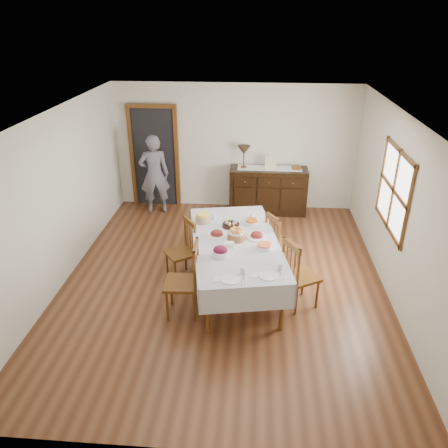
# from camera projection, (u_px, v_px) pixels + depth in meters

# --- Properties ---
(ground) EXTENTS (6.00, 6.00, 0.00)m
(ground) POSITION_uv_depth(u_px,v_px,m) (224.00, 280.00, 6.94)
(ground) COLOR brown
(room_shell) EXTENTS (5.02, 6.02, 2.65)m
(room_shell) POSITION_uv_depth(u_px,v_px,m) (216.00, 173.00, 6.60)
(room_shell) COLOR silver
(room_shell) RESTS_ON ground
(dining_table) EXTENTS (1.65, 2.60, 0.83)m
(dining_table) POSITION_uv_depth(u_px,v_px,m) (236.00, 246.00, 6.43)
(dining_table) COLOR silver
(dining_table) RESTS_ON ground
(chair_left_near) EXTENTS (0.47, 0.47, 1.10)m
(chair_left_near) POSITION_uv_depth(u_px,v_px,m) (186.00, 279.00, 5.96)
(chair_left_near) COLOR #5B3412
(chair_left_near) RESTS_ON ground
(chair_left_far) EXTENTS (0.56, 0.56, 0.98)m
(chair_left_far) POSITION_uv_depth(u_px,v_px,m) (183.00, 249.00, 6.84)
(chair_left_far) COLOR #5B3412
(chair_left_far) RESTS_ON ground
(chair_right_near) EXTENTS (0.60, 0.60, 1.06)m
(chair_right_near) POSITION_uv_depth(u_px,v_px,m) (298.00, 274.00, 6.13)
(chair_right_near) COLOR #5B3412
(chair_right_near) RESTS_ON ground
(chair_right_far) EXTENTS (0.58, 0.58, 1.02)m
(chair_right_far) POSITION_uv_depth(u_px,v_px,m) (279.00, 243.00, 6.99)
(chair_right_far) COLOR #5B3412
(chair_right_far) RESTS_ON ground
(sideboard) EXTENTS (1.59, 0.57, 0.95)m
(sideboard) POSITION_uv_depth(u_px,v_px,m) (268.00, 190.00, 9.11)
(sideboard) COLOR black
(sideboard) RESTS_ON ground
(person) EXTENTS (0.63, 0.49, 1.78)m
(person) POSITION_uv_depth(u_px,v_px,m) (154.00, 172.00, 8.91)
(person) COLOR slate
(person) RESTS_ON ground
(bread_basket) EXTENTS (0.27, 0.27, 0.19)m
(bread_basket) POSITION_uv_depth(u_px,v_px,m) (236.00, 234.00, 6.38)
(bread_basket) COLOR brown
(bread_basket) RESTS_ON dining_table
(egg_basket) EXTENTS (0.27, 0.27, 0.10)m
(egg_basket) POSITION_uv_depth(u_px,v_px,m) (231.00, 224.00, 6.79)
(egg_basket) COLOR black
(egg_basket) RESTS_ON dining_table
(ham_platter_a) EXTENTS (0.27, 0.27, 0.11)m
(ham_platter_a) POSITION_uv_depth(u_px,v_px,m) (217.00, 234.00, 6.51)
(ham_platter_a) COLOR white
(ham_platter_a) RESTS_ON dining_table
(ham_platter_b) EXTENTS (0.31, 0.31, 0.11)m
(ham_platter_b) POSITION_uv_depth(u_px,v_px,m) (257.00, 236.00, 6.46)
(ham_platter_b) COLOR white
(ham_platter_b) RESTS_ON dining_table
(beet_bowl) EXTENTS (0.22, 0.22, 0.16)m
(beet_bowl) POSITION_uv_depth(u_px,v_px,m) (221.00, 252.00, 5.95)
(beet_bowl) COLOR white
(beet_bowl) RESTS_ON dining_table
(carrot_bowl) EXTENTS (0.21, 0.21, 0.09)m
(carrot_bowl) POSITION_uv_depth(u_px,v_px,m) (251.00, 222.00, 6.85)
(carrot_bowl) COLOR white
(carrot_bowl) RESTS_ON dining_table
(pineapple_bowl) EXTENTS (0.23, 0.23, 0.14)m
(pineapple_bowl) POSITION_uv_depth(u_px,v_px,m) (203.00, 218.00, 6.91)
(pineapple_bowl) COLOR tan
(pineapple_bowl) RESTS_ON dining_table
(casserole_dish) EXTENTS (0.22, 0.22, 0.07)m
(casserole_dish) POSITION_uv_depth(u_px,v_px,m) (264.00, 246.00, 6.16)
(casserole_dish) COLOR white
(casserole_dish) RESTS_ON dining_table
(butter_dish) EXTENTS (0.15, 0.11, 0.07)m
(butter_dish) POSITION_uv_depth(u_px,v_px,m) (229.00, 245.00, 6.21)
(butter_dish) COLOR white
(butter_dish) RESTS_ON dining_table
(setting_left) EXTENTS (0.44, 0.31, 0.10)m
(setting_left) POSITION_uv_depth(u_px,v_px,m) (234.00, 276.00, 5.49)
(setting_left) COLOR white
(setting_left) RESTS_ON dining_table
(setting_right) EXTENTS (0.44, 0.31, 0.10)m
(setting_right) POSITION_uv_depth(u_px,v_px,m) (272.00, 272.00, 5.57)
(setting_right) COLOR white
(setting_right) RESTS_ON dining_table
(glass_far_a) EXTENTS (0.06, 0.06, 0.09)m
(glass_far_a) POSITION_uv_depth(u_px,v_px,m) (214.00, 217.00, 7.03)
(glass_far_a) COLOR silver
(glass_far_a) RESTS_ON dining_table
(glass_far_b) EXTENTS (0.06, 0.06, 0.09)m
(glass_far_b) POSITION_uv_depth(u_px,v_px,m) (252.00, 215.00, 7.07)
(glass_far_b) COLOR silver
(glass_far_b) RESTS_ON dining_table
(runner) EXTENTS (1.30, 0.35, 0.01)m
(runner) POSITION_uv_depth(u_px,v_px,m) (270.00, 168.00, 8.93)
(runner) COLOR white
(runner) RESTS_ON sideboard
(table_lamp) EXTENTS (0.26, 0.26, 0.46)m
(table_lamp) POSITION_uv_depth(u_px,v_px,m) (244.00, 151.00, 8.81)
(table_lamp) COLOR brown
(table_lamp) RESTS_ON sideboard
(picture_frame) EXTENTS (0.22, 0.08, 0.28)m
(picture_frame) POSITION_uv_depth(u_px,v_px,m) (271.00, 163.00, 8.81)
(picture_frame) COLOR beige
(picture_frame) RESTS_ON sideboard
(deco_bowl) EXTENTS (0.20, 0.20, 0.06)m
(deco_bowl) POSITION_uv_depth(u_px,v_px,m) (296.00, 168.00, 8.87)
(deco_bowl) COLOR #5B3412
(deco_bowl) RESTS_ON sideboard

